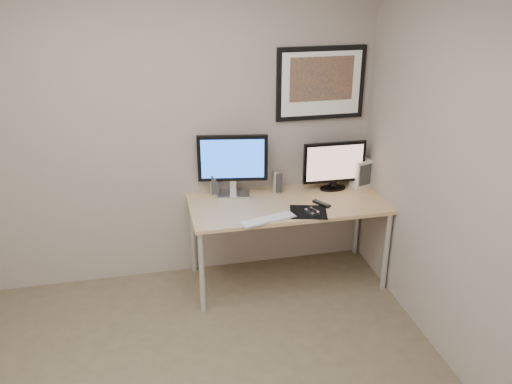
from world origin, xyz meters
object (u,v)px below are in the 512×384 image
monitor_large (233,163)px  keyboard (268,219)px  monitor_tv (334,165)px  speaker_right (276,182)px  speaker_left (214,183)px  fan_unit (361,173)px  framed_art (321,83)px  desk (288,210)px

monitor_large → keyboard: monitor_large is taller
monitor_large → monitor_tv: bearing=5.4°
monitor_tv → speaker_right: bearing=176.5°
monitor_tv → keyboard: (-0.69, -0.46, -0.22)m
speaker_left → fan_unit: fan_unit is taller
framed_art → keyboard: (-0.58, -0.61, -0.88)m
monitor_tv → speaker_left: bearing=174.5°
speaker_left → speaker_right: bearing=-9.7°
framed_art → keyboard: framed_art is taller
desk → monitor_tv: bearing=22.1°
desk → fan_unit: fan_unit is taller
desk → framed_art: bearing=43.5°
monitor_large → keyboard: (0.18, -0.53, -0.28)m
desk → speaker_left: bearing=152.0°
monitor_tv → speaker_left: size_ratio=2.71×
speaker_right → fan_unit: (0.75, -0.01, 0.02)m
fan_unit → monitor_large: bearing=160.7°
speaker_right → speaker_left: bearing=157.0°
monitor_tv → keyboard: monitor_tv is taller
speaker_left → monitor_large: bearing=-20.2°
fan_unit → framed_art: bearing=144.0°
framed_art → monitor_large: (-0.76, -0.09, -0.60)m
monitor_tv → speaker_right: size_ratio=2.72×
speaker_left → keyboard: (0.33, -0.58, -0.09)m
desk → speaker_right: 0.28m
keyboard → fan_unit: (0.95, 0.49, 0.11)m
monitor_large → monitor_tv: monitor_large is taller
desk → speaker_left: 0.66m
desk → keyboard: 0.37m
framed_art → speaker_right: size_ratio=3.77×
monitor_large → speaker_right: 0.42m
speaker_left → keyboard: speaker_left is taller
speaker_right → keyboard: bearing=-125.7°
desk → keyboard: bearing=-129.7°
desk → speaker_right: (-0.04, 0.22, 0.17)m
speaker_right → keyboard: (-0.19, -0.50, -0.09)m
keyboard → desk: bearing=35.5°
desk → monitor_tv: 0.57m
speaker_left → keyboard: size_ratio=0.46×
desk → speaker_right: speaker_right is taller
monitor_tv → keyboard: size_ratio=1.23×
speaker_right → keyboard: speaker_right is taller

